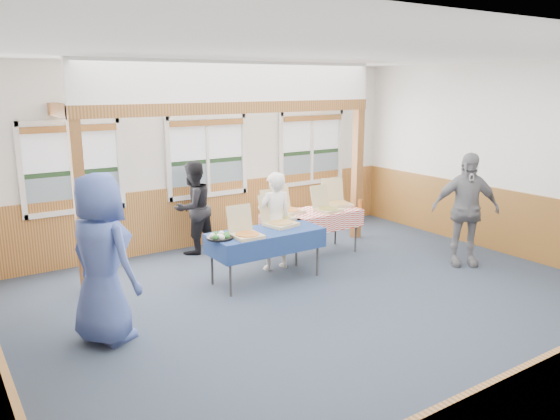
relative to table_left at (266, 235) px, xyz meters
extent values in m
plane|color=#283541|center=(0.17, -1.27, -0.70)|extent=(8.00, 8.00, 0.00)
plane|color=white|center=(0.17, -1.27, 2.50)|extent=(8.00, 8.00, 0.00)
plane|color=silver|center=(0.17, 2.23, 0.90)|extent=(8.00, 0.00, 8.00)
plane|color=silver|center=(4.17, -1.27, 0.90)|extent=(0.00, 8.00, 8.00)
cube|color=brown|center=(0.17, 2.21, -0.15)|extent=(7.98, 0.05, 1.10)
cube|color=brown|center=(4.14, -1.27, -0.15)|extent=(0.05, 6.98, 1.10)
cube|color=white|center=(-2.13, 2.17, 0.21)|extent=(1.52, 0.05, 0.08)
cube|color=white|center=(-2.13, 2.17, 1.59)|extent=(1.52, 0.05, 0.08)
cube|color=white|center=(-2.87, 2.17, 0.90)|extent=(0.08, 0.05, 1.46)
cube|color=white|center=(-1.39, 2.17, 0.90)|extent=(0.08, 0.05, 1.46)
cube|color=white|center=(-2.13, 2.17, 0.90)|extent=(0.05, 0.05, 1.30)
cube|color=slate|center=(-2.13, 2.21, 0.51)|extent=(1.40, 0.02, 0.52)
cube|color=#193319|center=(-2.13, 2.21, 0.81)|extent=(1.40, 0.02, 0.08)
cube|color=silver|center=(-2.13, 2.21, 1.20)|extent=(1.40, 0.02, 0.70)
cube|color=brown|center=(-2.13, 2.15, 1.49)|extent=(1.40, 0.07, 0.10)
cube|color=white|center=(0.17, 2.17, 0.21)|extent=(1.52, 0.05, 0.08)
cube|color=white|center=(0.17, 2.17, 1.59)|extent=(1.52, 0.05, 0.08)
cube|color=white|center=(-0.57, 2.17, 0.90)|extent=(0.08, 0.05, 1.46)
cube|color=white|center=(0.91, 2.17, 0.90)|extent=(0.08, 0.05, 1.46)
cube|color=white|center=(0.17, 2.17, 0.90)|extent=(0.05, 0.05, 1.30)
cube|color=slate|center=(0.17, 2.21, 0.51)|extent=(1.40, 0.02, 0.52)
cube|color=#193319|center=(0.17, 2.21, 0.81)|extent=(1.40, 0.02, 0.08)
cube|color=silver|center=(0.17, 2.21, 1.20)|extent=(1.40, 0.02, 0.70)
cube|color=brown|center=(0.17, 2.15, 1.49)|extent=(1.40, 0.07, 0.10)
cube|color=white|center=(2.47, 2.17, 0.21)|extent=(1.52, 0.05, 0.08)
cube|color=white|center=(2.47, 2.17, 1.59)|extent=(1.52, 0.05, 0.08)
cube|color=white|center=(1.73, 2.17, 0.90)|extent=(0.08, 0.05, 1.46)
cube|color=white|center=(3.21, 2.17, 0.90)|extent=(0.08, 0.05, 1.46)
cube|color=white|center=(2.47, 2.17, 0.90)|extent=(0.05, 0.05, 1.30)
cube|color=slate|center=(2.47, 2.21, 0.51)|extent=(1.40, 0.02, 0.52)
cube|color=#193319|center=(2.47, 2.21, 0.81)|extent=(1.40, 0.02, 0.08)
cube|color=silver|center=(2.47, 2.21, 1.20)|extent=(1.40, 0.02, 0.70)
cube|color=brown|center=(2.47, 2.15, 1.49)|extent=(1.40, 0.07, 0.10)
cube|color=brown|center=(-2.33, 1.03, 0.50)|extent=(0.15, 0.15, 2.40)
cube|color=brown|center=(2.67, 1.03, 0.50)|extent=(0.15, 0.15, 2.40)
cube|color=brown|center=(0.17, 1.03, 1.79)|extent=(5.15, 0.18, 0.18)
cylinder|color=#323232|center=(-0.75, -0.28, -0.33)|extent=(0.04, 0.04, 0.73)
cylinder|color=#323232|center=(-0.75, 0.28, -0.33)|extent=(0.04, 0.04, 0.73)
cylinder|color=#323232|center=(0.75, -0.28, -0.33)|extent=(0.04, 0.04, 0.73)
cylinder|color=#323232|center=(0.75, 0.28, -0.33)|extent=(0.04, 0.04, 0.73)
cube|color=#323232|center=(0.00, 0.00, 0.04)|extent=(1.69, 0.87, 0.03)
cube|color=navy|center=(0.00, 0.00, 0.06)|extent=(1.76, 0.94, 0.01)
cube|color=navy|center=(0.00, -0.37, -0.09)|extent=(1.66, 0.22, 0.28)
cube|color=navy|center=(0.00, 0.37, -0.09)|extent=(1.66, 0.22, 0.28)
cylinder|color=#323232|center=(0.55, 0.32, -0.33)|extent=(0.04, 0.04, 0.73)
cylinder|color=#323232|center=(0.55, 0.87, -0.33)|extent=(0.04, 0.04, 0.73)
cylinder|color=#323232|center=(2.04, 0.32, -0.33)|extent=(0.04, 0.04, 0.73)
cylinder|color=#323232|center=(2.04, 0.87, -0.33)|extent=(0.04, 0.04, 0.73)
cube|color=#323232|center=(1.30, 0.60, 0.04)|extent=(1.74, 1.11, 0.03)
cube|color=#B31C12|center=(1.30, 0.60, 0.06)|extent=(1.81, 1.18, 0.01)
cube|color=#B31C12|center=(1.30, 0.23, -0.09)|extent=(1.60, 0.49, 0.28)
cube|color=#B31C12|center=(1.30, 0.96, -0.09)|extent=(1.60, 0.49, 0.28)
cube|color=tan|center=(-0.40, -0.15, 0.08)|extent=(0.40, 0.40, 0.04)
cylinder|color=orange|center=(-0.40, -0.15, 0.11)|extent=(0.35, 0.35, 0.01)
cube|color=tan|center=(-0.39, 0.08, 0.29)|extent=(0.39, 0.11, 0.38)
cube|color=tan|center=(0.35, 0.12, 0.09)|extent=(0.49, 0.49, 0.05)
cylinder|color=#DBBC65|center=(0.35, 0.12, 0.12)|extent=(0.43, 0.43, 0.01)
cube|color=tan|center=(0.30, 0.37, 0.31)|extent=(0.43, 0.17, 0.41)
cube|color=tan|center=(0.55, 0.46, 0.09)|extent=(0.44, 0.44, 0.05)
cylinder|color=#D58F42|center=(0.55, 0.46, 0.12)|extent=(0.38, 0.38, 0.01)
cube|color=tan|center=(0.57, 0.70, 0.31)|extent=(0.41, 0.13, 0.40)
cube|color=tan|center=(0.95, 0.75, 0.08)|extent=(0.44, 0.44, 0.04)
cylinder|color=orange|center=(0.95, 0.75, 0.11)|extent=(0.38, 0.38, 0.01)
cube|color=tan|center=(0.91, 0.98, 0.30)|extent=(0.40, 0.15, 0.38)
cube|color=tan|center=(1.55, 0.48, 0.08)|extent=(0.40, 0.40, 0.04)
cylinder|color=#D58F42|center=(1.55, 0.48, 0.11)|extent=(0.35, 0.35, 0.01)
cube|color=tan|center=(1.53, 0.70, 0.29)|extent=(0.38, 0.12, 0.37)
cube|color=tan|center=(1.95, 0.70, 0.09)|extent=(0.50, 0.50, 0.05)
cylinder|color=#DBBC65|center=(1.95, 0.70, 0.12)|extent=(0.44, 0.44, 0.01)
cube|color=tan|center=(2.01, 0.94, 0.31)|extent=(0.43, 0.19, 0.41)
cylinder|color=black|center=(-0.75, 0.00, 0.08)|extent=(0.37, 0.37, 0.03)
cylinder|color=silver|center=(-0.75, 0.00, 0.10)|extent=(0.08, 0.08, 0.04)
sphere|color=#2C722B|center=(-0.65, 0.00, 0.11)|extent=(0.08, 0.08, 0.08)
sphere|color=silver|center=(-0.69, 0.08, 0.11)|extent=(0.08, 0.08, 0.08)
sphere|color=#2C722B|center=(-0.77, 0.10, 0.11)|extent=(0.08, 0.08, 0.08)
sphere|color=silver|center=(-0.84, 0.04, 0.11)|extent=(0.08, 0.08, 0.08)
sphere|color=#2C722B|center=(-0.84, -0.04, 0.11)|extent=(0.08, 0.08, 0.08)
sphere|color=silver|center=(-0.77, -0.10, 0.11)|extent=(0.08, 0.08, 0.08)
sphere|color=#2C722B|center=(-0.69, -0.08, 0.11)|extent=(0.08, 0.08, 0.08)
cylinder|color=#A3501B|center=(2.15, 0.35, 0.14)|extent=(0.07, 0.07, 0.15)
imported|color=silver|center=(0.38, 0.35, 0.08)|extent=(0.59, 0.41, 1.55)
imported|color=black|center=(-0.30, 1.83, 0.10)|extent=(0.93, 0.82, 1.59)
imported|color=#3C5097|center=(-2.54, -0.63, 0.27)|extent=(0.93, 1.11, 1.94)
imported|color=slate|center=(3.03, -1.14, 0.21)|extent=(1.13, 0.97, 1.82)
camera|label=1|loc=(-4.09, -6.51, 2.17)|focal=35.00mm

